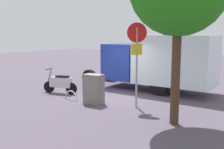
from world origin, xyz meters
The scene contains 6 objects.
ground_plane centered at (0.00, 0.00, 0.00)m, with size 60.00×60.00×0.00m, color #524756.
box_truck_near centered at (-1.08, -2.66, 1.58)m, with size 6.97×2.22×2.83m.
motorcycle centered at (2.43, 0.68, 0.52)m, with size 1.77×0.73×1.20m.
stop_sign centered at (-1.83, 0.72, 2.21)m, with size 0.71×0.33×3.32m.
utility_cabinet centered at (-0.12, 1.26, 0.62)m, with size 0.79×0.49×1.24m, color slate.
bike_rack_hoop centered at (1.11, 1.33, 0.00)m, with size 0.85×0.85×0.05m, color #B7B7BC.
Camera 1 is at (-7.04, 9.74, 2.89)m, focal length 43.11 mm.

